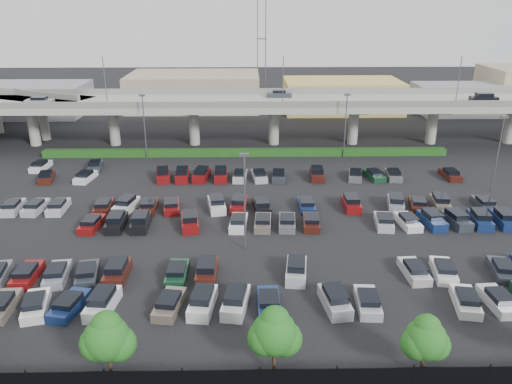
# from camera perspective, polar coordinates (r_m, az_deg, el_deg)

# --- Properties ---
(ground) EXTENTS (280.00, 280.00, 0.00)m
(ground) POSITION_cam_1_polar(r_m,az_deg,el_deg) (58.93, -1.24, -2.93)
(ground) COLOR black
(overpass) EXTENTS (150.00, 13.00, 15.80)m
(overpass) POSITION_cam_1_polar(r_m,az_deg,el_deg) (87.47, -1.35, 9.89)
(overpass) COLOR gray
(overpass) RESTS_ON ground
(hedge) EXTENTS (66.00, 1.60, 1.10)m
(hedge) POSITION_cam_1_polar(r_m,az_deg,el_deg) (82.23, -1.21, 4.55)
(hedge) COLOR #124015
(hedge) RESTS_ON ground
(fence) EXTENTS (70.00, 0.10, 2.00)m
(fence) POSITION_cam_1_polar(r_m,az_deg,el_deg) (34.67, -1.44, -20.75)
(fence) COLOR black
(fence) RESTS_ON ground
(tree_row) EXTENTS (65.07, 3.66, 5.94)m
(tree_row) POSITION_cam_1_polar(r_m,az_deg,el_deg) (34.14, -0.15, -15.82)
(tree_row) COLOR #332316
(tree_row) RESTS_ON ground
(parked_cars) EXTENTS (62.88, 41.66, 1.67)m
(parked_cars) POSITION_cam_1_polar(r_m,az_deg,el_deg) (55.24, -2.01, -3.95)
(parked_cars) COLOR #2D333A
(parked_cars) RESTS_ON ground
(light_poles) EXTENTS (66.90, 48.38, 10.30)m
(light_poles) POSITION_cam_1_polar(r_m,az_deg,el_deg) (58.74, -5.31, 3.41)
(light_poles) COLOR #55555A
(light_poles) RESTS_ON ground
(distant_buildings) EXTENTS (138.00, 24.00, 9.00)m
(distant_buildings) POSITION_cam_1_polar(r_m,az_deg,el_deg) (118.00, 4.94, 11.18)
(distant_buildings) COLOR slate
(distant_buildings) RESTS_ON ground
(comm_tower) EXTENTS (2.40, 2.40, 30.00)m
(comm_tower) POSITION_cam_1_polar(r_m,az_deg,el_deg) (128.13, 0.65, 17.39)
(comm_tower) COLOR #55555A
(comm_tower) RESTS_ON ground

